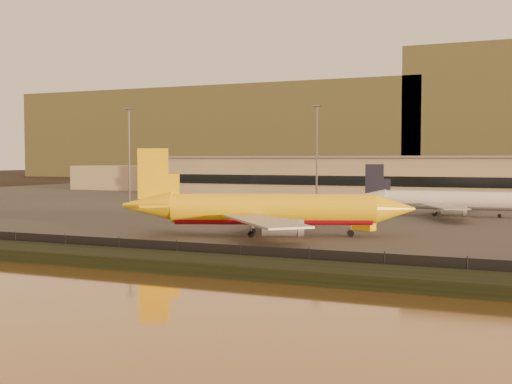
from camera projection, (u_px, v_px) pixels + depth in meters
ground at (212, 247)px, 86.88m from camera, size 900.00×900.00×0.00m
embankment at (143, 260)px, 71.17m from camera, size 320.00×7.00×1.40m
tarmac at (368, 202)px, 174.44m from camera, size 320.00×220.00×0.20m
perimeter_fence at (162, 250)px, 74.83m from camera, size 300.00×0.05×2.20m
terminal_building at (345, 176)px, 207.86m from camera, size 202.00×25.00×12.60m
apron_light_masts at (413, 143)px, 149.43m from camera, size 152.20×12.20×25.40m
distant_hills at (422, 128)px, 406.61m from camera, size 470.00×160.00×70.00m
dhl_cargo_jet at (268, 210)px, 97.32m from camera, size 43.33×41.17×13.33m
white_narrowbody_jet at (445, 201)px, 130.98m from camera, size 36.86×35.94×10.59m
gse_vehicle_yellow at (363, 225)px, 105.58m from camera, size 4.36×3.11×1.79m
gse_vehicle_white at (183, 214)px, 127.09m from camera, size 3.97×2.27×1.68m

